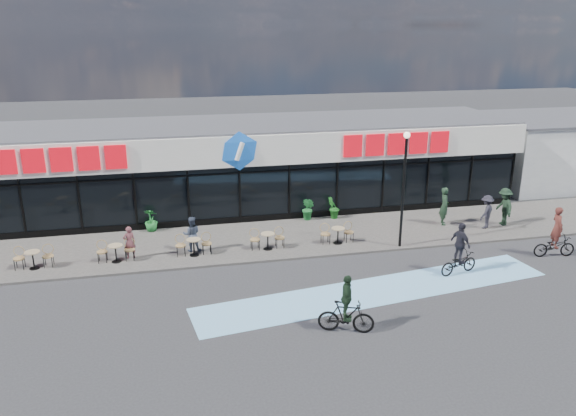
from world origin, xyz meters
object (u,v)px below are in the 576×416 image
(patron_left, at_px, (129,242))
(pedestrian_c, at_px, (486,212))
(pedestrian_a, at_px, (504,207))
(potted_plant_mid, at_px, (308,209))
(patron_right, at_px, (192,234))
(lamp_post, at_px, (404,180))
(pedestrian_b, at_px, (444,206))
(cyclist_b, at_px, (555,240))
(cyclist_a, at_px, (459,255))
(potted_plant_right, at_px, (333,208))
(potted_plant_left, at_px, (151,220))

(patron_left, height_order, pedestrian_c, pedestrian_c)
(pedestrian_a, height_order, pedestrian_c, pedestrian_a)
(potted_plant_mid, relative_size, patron_right, 0.75)
(lamp_post, xyz_separation_m, pedestrian_b, (3.27, 2.28, -2.12))
(pedestrian_c, relative_size, cyclist_b, 0.74)
(pedestrian_b, bearing_deg, cyclist_a, 175.28)
(patron_right, distance_m, pedestrian_a, 15.20)
(potted_plant_right, height_order, cyclist_a, cyclist_a)
(patron_right, relative_size, cyclist_a, 0.73)
(potted_plant_left, bearing_deg, patron_right, -59.20)
(patron_right, relative_size, pedestrian_b, 0.83)
(pedestrian_b, bearing_deg, potted_plant_right, 85.19)
(lamp_post, relative_size, potted_plant_left, 4.76)
(potted_plant_right, bearing_deg, potted_plant_mid, 178.35)
(pedestrian_c, relative_size, cyclist_a, 0.77)
(potted_plant_left, xyz_separation_m, potted_plant_right, (9.04, -0.14, 0.02))
(potted_plant_mid, relative_size, pedestrian_b, 0.63)
(pedestrian_c, bearing_deg, cyclist_b, 70.46)
(cyclist_b, bearing_deg, potted_plant_right, 140.17)
(patron_right, bearing_deg, lamp_post, 173.41)
(patron_right, relative_size, pedestrian_c, 0.95)
(potted_plant_mid, bearing_deg, patron_left, -160.20)
(patron_right, height_order, cyclist_b, cyclist_b)
(potted_plant_right, bearing_deg, potted_plant_left, 179.13)
(potted_plant_left, relative_size, patron_right, 0.69)
(patron_right, distance_m, cyclist_a, 11.21)
(lamp_post, height_order, patron_left, lamp_post)
(potted_plant_left, relative_size, potted_plant_right, 0.96)
(potted_plant_left, bearing_deg, cyclist_a, -31.68)
(potted_plant_mid, height_order, potted_plant_right, potted_plant_mid)
(patron_left, relative_size, patron_right, 0.90)
(potted_plant_right, bearing_deg, patron_right, -158.74)
(potted_plant_mid, bearing_deg, patron_right, -154.32)
(potted_plant_right, height_order, pedestrian_c, pedestrian_c)
(patron_left, relative_size, cyclist_a, 0.66)
(patron_right, bearing_deg, cyclist_a, 158.94)
(pedestrian_c, distance_m, cyclist_b, 3.79)
(pedestrian_a, bearing_deg, potted_plant_mid, -103.66)
(potted_plant_mid, height_order, patron_right, patron_right)
(potted_plant_left, xyz_separation_m, patron_left, (-0.84, -3.18, 0.16))
(potted_plant_right, xyz_separation_m, pedestrian_c, (6.81, -2.96, 0.26))
(patron_right, distance_m, pedestrian_c, 14.08)
(lamp_post, distance_m, patron_left, 11.99)
(patron_right, bearing_deg, pedestrian_c, -178.08)
(pedestrian_a, height_order, pedestrian_b, pedestrian_b)
(potted_plant_right, relative_size, pedestrian_c, 0.68)
(potted_plant_right, relative_size, patron_left, 0.80)
(lamp_post, distance_m, pedestrian_c, 5.63)
(lamp_post, bearing_deg, patron_right, 170.97)
(patron_right, height_order, pedestrian_b, pedestrian_b)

